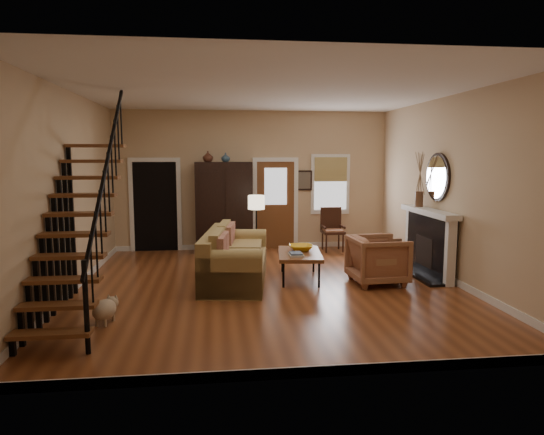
{
  "coord_description": "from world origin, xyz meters",
  "views": [
    {
      "loc": [
        -0.91,
        -8.1,
        2.25
      ],
      "look_at": [
        0.1,
        0.4,
        1.15
      ],
      "focal_mm": 32.0,
      "sensor_mm": 36.0,
      "label": 1
    }
  ],
  "objects": [
    {
      "name": "room",
      "position": [
        -0.41,
        1.76,
        1.51
      ],
      "size": [
        7.0,
        7.33,
        3.3
      ],
      "color": "brown",
      "rests_on": "ground"
    },
    {
      "name": "staircase",
      "position": [
        -2.78,
        -1.3,
        1.6
      ],
      "size": [
        0.94,
        2.8,
        3.2
      ],
      "primitive_type": null,
      "color": "brown",
      "rests_on": "ground"
    },
    {
      "name": "fireplace",
      "position": [
        3.13,
        0.5,
        0.74
      ],
      "size": [
        0.33,
        1.95,
        2.3
      ],
      "color": "black",
      "rests_on": "ground"
    },
    {
      "name": "armoire",
      "position": [
        -0.7,
        3.15,
        1.05
      ],
      "size": [
        1.3,
        0.6,
        2.1
      ],
      "primitive_type": null,
      "color": "black",
      "rests_on": "ground"
    },
    {
      "name": "vase_a",
      "position": [
        -1.05,
        3.05,
        2.22
      ],
      "size": [
        0.24,
        0.24,
        0.25
      ],
      "primitive_type": "imported",
      "color": "#4C2619",
      "rests_on": "armoire"
    },
    {
      "name": "vase_b",
      "position": [
        -0.65,
        3.05,
        2.21
      ],
      "size": [
        0.2,
        0.2,
        0.21
      ],
      "primitive_type": "imported",
      "color": "#334C60",
      "rests_on": "armoire"
    },
    {
      "name": "sofa",
      "position": [
        -0.56,
        0.42,
        0.45
      ],
      "size": [
        1.35,
        2.52,
        0.9
      ],
      "primitive_type": null,
      "rotation": [
        0.0,
        0.0,
        -0.13
      ],
      "color": "olive",
      "rests_on": "ground"
    },
    {
      "name": "coffee_table",
      "position": [
        0.61,
        0.43,
        0.25
      ],
      "size": [
        0.91,
        1.39,
        0.5
      ],
      "primitive_type": null,
      "rotation": [
        0.0,
        0.0,
        -0.12
      ],
      "color": "brown",
      "rests_on": "ground"
    },
    {
      "name": "bowl",
      "position": [
        0.66,
        0.58,
        0.55
      ],
      "size": [
        0.45,
        0.45,
        0.11
      ],
      "primitive_type": "imported",
      "color": "gold",
      "rests_on": "coffee_table"
    },
    {
      "name": "books",
      "position": [
        0.49,
        0.13,
        0.53
      ],
      "size": [
        0.24,
        0.33,
        0.06
      ],
      "primitive_type": null,
      "color": "beige",
      "rests_on": "coffee_table"
    },
    {
      "name": "armchair_left",
      "position": [
        1.93,
        -0.02,
        0.42
      ],
      "size": [
        0.98,
        0.95,
        0.85
      ],
      "primitive_type": "imported",
      "rotation": [
        0.0,
        0.0,
        1.62
      ],
      "color": "brown",
      "rests_on": "ground"
    },
    {
      "name": "armchair_right",
      "position": [
        2.23,
        1.01,
        0.34
      ],
      "size": [
        0.88,
        0.87,
        0.69
      ],
      "primitive_type": "imported",
      "rotation": [
        0.0,
        0.0,
        1.77
      ],
      "color": "brown",
      "rests_on": "ground"
    },
    {
      "name": "floor_lamp",
      "position": [
        -0.08,
        1.54,
        0.73
      ],
      "size": [
        0.38,
        0.38,
        1.45
      ],
      "primitive_type": null,
      "rotation": [
        0.0,
        0.0,
        -0.16
      ],
      "color": "black",
      "rests_on": "ground"
    },
    {
      "name": "side_chair",
      "position": [
        1.85,
        2.95,
        0.51
      ],
      "size": [
        0.54,
        0.54,
        1.02
      ],
      "primitive_type": null,
      "color": "#351B11",
      "rests_on": "ground"
    },
    {
      "name": "dog",
      "position": [
        -2.4,
        -1.6,
        0.17
      ],
      "size": [
        0.39,
        0.53,
        0.34
      ],
      "primitive_type": null,
      "rotation": [
        0.0,
        0.0,
        -0.26
      ],
      "color": "tan",
      "rests_on": "ground"
    }
  ]
}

